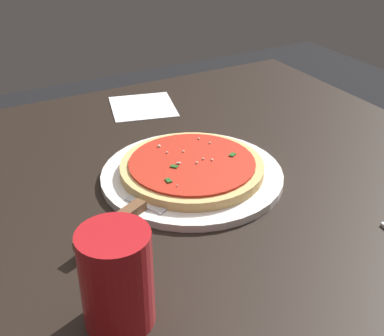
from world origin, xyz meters
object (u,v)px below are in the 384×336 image
(serving_plate, at_px, (192,175))
(pizza_server, at_px, (131,213))
(cup_tall_drink, at_px, (117,279))
(napkin_folded_right, at_px, (143,107))
(pizza, at_px, (192,167))

(serving_plate, relative_size, pizza_server, 1.39)
(pizza_server, bearing_deg, cup_tall_drink, -116.66)
(cup_tall_drink, height_order, napkin_folded_right, cup_tall_drink)
(serving_plate, relative_size, pizza, 1.27)
(serving_plate, height_order, napkin_folded_right, serving_plate)
(napkin_folded_right, bearing_deg, cup_tall_drink, -116.20)
(serving_plate, xyz_separation_m, pizza, (-0.00, 0.00, 0.02))
(cup_tall_drink, distance_m, napkin_folded_right, 0.62)
(pizza, xyz_separation_m, cup_tall_drink, (-0.22, -0.24, 0.04))
(cup_tall_drink, bearing_deg, pizza_server, 63.34)
(pizza, bearing_deg, serving_plate, -55.17)
(pizza, distance_m, cup_tall_drink, 0.33)
(pizza_server, xyz_separation_m, cup_tall_drink, (-0.08, -0.17, 0.04))
(pizza_server, height_order, cup_tall_drink, cup_tall_drink)
(napkin_folded_right, bearing_deg, serving_plate, -99.09)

